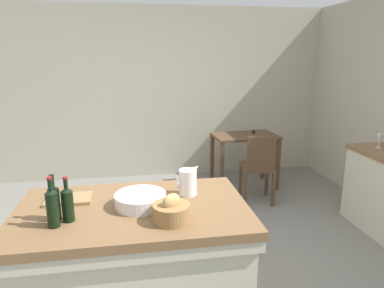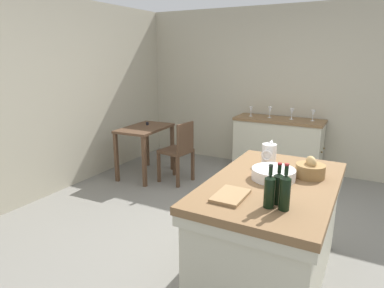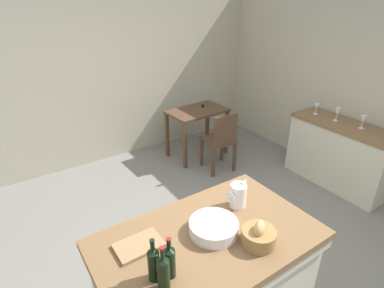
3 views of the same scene
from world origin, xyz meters
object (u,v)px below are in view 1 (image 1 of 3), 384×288
Objects in this scene: bread_basket at (172,211)px; wine_glass_right at (380,138)px; wine_bottle_amber at (54,202)px; wine_bottle_green at (52,207)px; wash_bowl at (141,200)px; island_table at (135,260)px; cutting_board at (69,199)px; writing_desk at (245,143)px; wine_bottle_dark at (68,203)px; pitcher at (187,182)px; wooden_chair at (258,166)px.

wine_glass_right is (2.45, 1.35, 0.05)m from bread_basket.
wine_bottle_amber is 0.94× the size of wine_bottle_green.
wash_bowl is 0.54m from wine_bottle_amber.
wine_bottle_amber is at bearing -168.16° from island_table.
wine_bottle_green is (-0.46, -0.20, 0.53)m from island_table.
wine_bottle_green is 2.01× the size of wine_glass_right.
bread_basket reaches higher than wine_glass_right.
wine_bottle_green is (-0.02, -0.38, 0.12)m from cutting_board.
island_table is 0.64m from cutting_board.
wine_bottle_green is at bearing -157.01° from island_table.
island_table is at bearing 11.84° from wine_bottle_amber.
wash_bowl is 0.53m from cutting_board.
wine_bottle_amber reaches higher than writing_desk.
wine_bottle_green is at bearing -92.48° from cutting_board.
island_table is at bearing 19.12° from wine_bottle_dark.
bread_basket is at bearing -3.45° from wine_bottle_green.
bread_basket is 0.81× the size of wine_bottle_dark.
island_table is 6.64× the size of pitcher.
island_table is 2.39m from wooden_chair.
cutting_board is 1.08× the size of wine_bottle_dark.
wooden_chair reaches higher than island_table.
writing_desk is 2.66× the size of wash_bowl.
pitcher is at bearing 20.13° from wine_bottle_dark.
wine_bottle_dark is (-1.97, -2.55, 0.35)m from writing_desk.
pitcher is at bearing -117.57° from writing_desk.
wine_bottle_amber reaches higher than wash_bowl.
wash_bowl is 1.11× the size of wine_bottle_green.
wash_bowl is 2.23× the size of wine_glass_right.
writing_desk is at bearing 57.57° from wash_bowl.
wash_bowl is 1.21× the size of wine_bottle_dark.
wash_bowl is at bearing -18.40° from cutting_board.
pitcher reaches higher than island_table.
wine_bottle_dark reaches higher than writing_desk.
wine_bottle_amber is at bearing -159.12° from wine_glass_right.
wash_bowl is at bearing -157.49° from wine_glass_right.
wine_bottle_green reaches higher than wine_glass_right.
writing_desk is at bearing 47.79° from cutting_board.
cutting_board reaches higher than writing_desk.
cutting_board is (-0.50, 0.17, -0.03)m from wash_bowl.
pitcher is at bearing 67.90° from bread_basket.
wine_bottle_green is (0.01, -0.10, 0.01)m from wine_bottle_amber.
wine_glass_right reaches higher than wooden_chair.
bread_basket is 0.71m from wine_bottle_green.
wine_glass_right is at bearing 16.45° from cutting_board.
wine_glass_right is (3.14, 0.93, 0.10)m from cutting_board.
wash_bowl is 0.47m from wine_bottle_dark.
wine_bottle_green is (-0.86, -0.35, 0.03)m from pitcher.
wooden_chair is (1.57, 1.81, 0.03)m from island_table.
pitcher is at bearing 21.97° from wash_bowl.
pitcher reaches higher than wine_glass_right.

